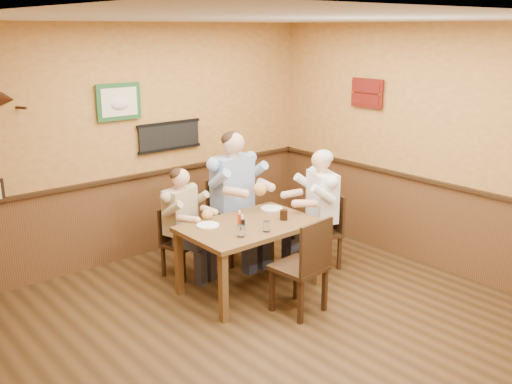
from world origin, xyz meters
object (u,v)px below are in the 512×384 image
Objects in this scene: chair_back_right at (233,221)px; hot_sauce_bottle at (240,220)px; diner_blue_polo at (233,204)px; water_glass_mid at (266,226)px; diner_white_elder at (322,215)px; dining_table at (249,232)px; chair_back_left at (181,242)px; chair_right_end at (321,231)px; chair_near_side at (299,265)px; cola_tumbler at (284,215)px; salt_shaker at (242,219)px; water_glass_left at (241,231)px; diner_tan_shirt at (181,228)px; pepper_shaker at (243,224)px.

chair_back_right reaches higher than hot_sauce_bottle.
water_glass_mid is (-0.39, -1.06, 0.09)m from diner_blue_polo.
chair_back_right is 1.07m from diner_white_elder.
dining_table is at bearing -117.69° from chair_back_right.
chair_back_right reaches higher than chair_back_left.
chair_right_end is (1.05, -0.05, -0.22)m from dining_table.
hot_sauce_bottle is at bearing -77.31° from chair_near_side.
cola_tumbler is at bearing -60.90° from diner_white_elder.
diner_white_elder reaches higher than chair_near_side.
diner_white_elder is at bearing -5.66° from salt_shaker.
diner_white_elder reaches higher than hot_sauce_bottle.
chair_back_right is 0.79× the size of diner_white_elder.
water_glass_left is (-1.35, -0.19, 0.36)m from chair_right_end.
chair_back_right is 1.01m from hot_sauce_bottle.
hot_sauce_bottle is at bearing -68.82° from chair_right_end.
cola_tumbler is at bearing -60.90° from chair_right_end.
hot_sauce_bottle reaches higher than dining_table.
chair_back_left is at bearing -79.83° from chair_near_side.
chair_right_end is (0.68, -0.82, -0.06)m from chair_back_right.
dining_table is 0.42m from water_glass_left.
water_glass_left is 0.68m from cola_tumbler.
chair_near_side is 0.70× the size of diner_blue_polo.
diner_blue_polo reaches higher than diner_tan_shirt.
salt_shaker is 0.17m from pepper_shaker.
pepper_shaker is (-0.10, -0.14, 0.00)m from salt_shaker.
chair_near_side is 0.66m from water_glass_left.
diner_blue_polo is at bearing 0.00° from chair_back_right.
diner_tan_shirt is 0.74m from diner_blue_polo.
hot_sauce_bottle is (-0.16, -0.03, 0.18)m from dining_table.
diner_tan_shirt is 0.92m from pepper_shaker.
chair_right_end is at bearing -47.92° from chair_back_left.
chair_back_right is at bearing -18.51° from chair_back_left.
pepper_shaker is (-0.15, -0.09, 0.14)m from dining_table.
diner_tan_shirt is 10.45× the size of water_glass_mid.
salt_shaker is at bearing -86.57° from chair_near_side.
chair_back_left reaches higher than dining_table.
chair_back_right is 0.88m from salt_shaker.
chair_back_left is 0.56× the size of diner_blue_polo.
pepper_shaker is (0.20, -0.87, 0.23)m from diner_tan_shirt.
water_glass_left is 1.11× the size of pepper_shaker.
diner_tan_shirt reaches higher than salt_shaker.
water_glass_left is (0.05, -1.03, 0.41)m from chair_back_left.
salt_shaker is (0.25, 0.30, -0.01)m from water_glass_left.
chair_back_left is 0.88m from salt_shaker.
chair_back_left is 0.73m from chair_back_right.
hot_sauce_bottle reaches higher than chair_back_left.
water_glass_left reaches higher than pepper_shaker.
chair_back_left is 7.12× the size of water_glass_left.
water_glass_mid is at bearing -62.01° from hot_sauce_bottle.
chair_back_right is 1.17m from water_glass_mid.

